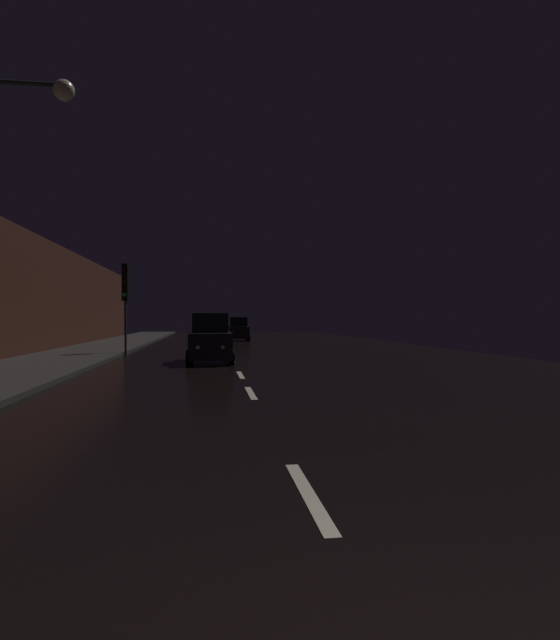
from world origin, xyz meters
TOP-DOWN VIEW (x-y plane):
  - ground at (0.00, 24.50)m, footprint 27.55×84.00m
  - sidewalk_left at (-7.57, 24.50)m, footprint 4.40×84.00m
  - lane_centerline at (0.00, 18.64)m, footprint 0.16×31.73m
  - traffic_light_far_left at (-5.28, 24.70)m, footprint 0.37×0.48m
  - streetlamp_overhead at (-5.00, 8.95)m, footprint 1.70×0.44m
  - car_approaching_headlights at (-0.98, 19.87)m, footprint 1.93×4.19m
  - car_distant_taillights at (1.47, 41.26)m, footprint 1.84×3.98m

SIDE VIEW (x-z plane):
  - ground at x=0.00m, z-range -0.02..0.00m
  - lane_centerline at x=0.00m, z-range 0.00..0.01m
  - sidewalk_left at x=-7.57m, z-range 0.00..0.15m
  - car_distant_taillights at x=1.47m, z-range -0.09..1.92m
  - car_approaching_headlights at x=-0.98m, z-range -0.09..2.02m
  - traffic_light_far_left at x=-5.28m, z-range 1.05..5.75m
  - streetlamp_overhead at x=-5.00m, z-range 1.15..8.07m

